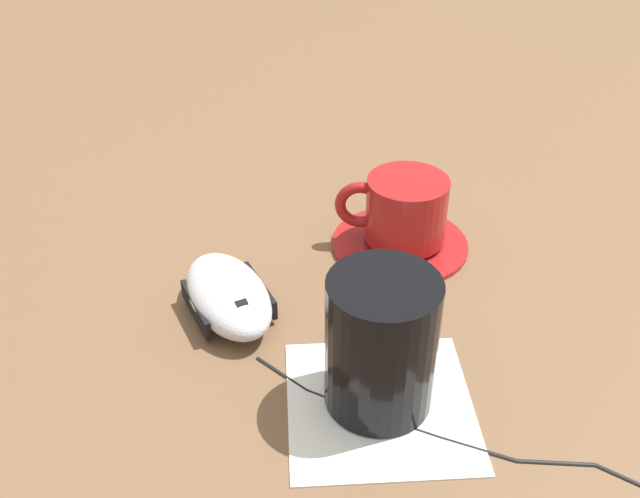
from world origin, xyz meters
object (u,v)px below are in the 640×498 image
at_px(saucer, 400,242).
at_px(computer_mouse, 228,295).
at_px(coffee_cup, 403,209).
at_px(drinking_glass, 381,343).

relative_size(saucer, computer_mouse, 1.00).
distance_m(coffee_cup, computer_mouse, 0.18).
bearing_deg(saucer, drinking_glass, -18.57).
xyz_separation_m(coffee_cup, computer_mouse, (0.07, -0.16, -0.02)).
height_order(computer_mouse, drinking_glass, drinking_glass).
distance_m(saucer, drinking_glass, 0.20).
relative_size(saucer, drinking_glass, 1.24).
height_order(saucer, coffee_cup, coffee_cup).
bearing_deg(drinking_glass, coffee_cup, 161.15).
distance_m(saucer, computer_mouse, 0.18).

